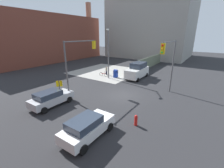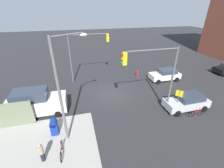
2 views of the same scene
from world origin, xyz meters
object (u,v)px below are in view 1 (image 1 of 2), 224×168
smokestack (89,30)px  van_white_delivery (137,71)px  street_lamp_corner (108,50)px  pedestrian_crossing (106,71)px  bicycle_at_crosswalk (43,100)px  traffic_signal_nw_corner (79,57)px  fire_hydrant (136,120)px  sedan_white (87,127)px  mailbox_blue (116,73)px  bicycle_leaning_on_fence (103,74)px  traffic_signal_se_corner (170,58)px  hatchback_silver (51,98)px

smokestack → van_white_delivery: (-19.46, -28.20, -7.41)m
street_lamp_corner → pedestrian_crossing: bearing=43.4°
smokestack → bicycle_at_crosswalk: bearing=-145.0°
traffic_signal_nw_corner → fire_hydrant: bearing=-105.5°
sedan_white → van_white_delivery: (16.34, 3.75, 0.44)m
mailbox_blue → bicycle_at_crosswalk: (-13.00, 1.00, -0.42)m
van_white_delivery → bicycle_leaning_on_fence: (-2.43, 5.40, -0.93)m
smokestack → van_white_delivery: smokestack is taller
mailbox_blue → van_white_delivery: van_white_delivery is taller
bicycle_leaning_on_fence → van_white_delivery: bearing=-65.7°
traffic_signal_se_corner → bicycle_at_crosswalk: size_ratio=3.71×
mailbox_blue → pedestrian_crossing: (0.60, 2.40, 0.03)m
smokestack → van_white_delivery: 35.05m
mailbox_blue → bicycle_at_crosswalk: mailbox_blue is taller
smokestack → traffic_signal_se_corner: size_ratio=2.67×
hatchback_silver → bicycle_at_crosswalk: size_ratio=2.56×
smokestack → pedestrian_crossing: (-20.69, -22.60, -7.90)m
sedan_white → street_lamp_corner: bearing=29.8°
street_lamp_corner → bicycle_leaning_on_fence: (0.71, 1.60, -4.35)m
smokestack → sedan_white: bearing=-138.2°
van_white_delivery → bicycle_at_crosswalk: bearing=164.2°
pedestrian_crossing → bicycle_at_crosswalk: size_ratio=0.88×
street_lamp_corner → bicycle_leaning_on_fence: street_lamp_corner is taller
sedan_white → bicycle_at_crosswalk: (1.50, 7.95, -0.50)m
street_lamp_corner → hatchback_silver: street_lamp_corner is taller
bicycle_leaning_on_fence → bicycle_at_crosswalk: (-12.40, -1.20, 0.00)m
smokestack → traffic_signal_se_corner: smokestack is taller
smokestack → pedestrian_crossing: smokestack is taller
traffic_signal_nw_corner → sedan_white: size_ratio=1.53×
fire_hydrant → sedan_white: size_ratio=0.22×
smokestack → street_lamp_corner: (-22.60, -24.40, -3.99)m
pedestrian_crossing → hatchback_silver: bearing=-56.4°
van_white_delivery → fire_hydrant: bearing=-155.3°
hatchback_silver → smokestack: bearing=36.5°
hatchback_silver → pedestrian_crossing: size_ratio=2.91×
bicycle_at_crosswalk → pedestrian_crossing: bearing=5.9°
smokestack → bicycle_leaning_on_fence: smokestack is taller
smokestack → mailbox_blue: size_ratio=12.16×
bicycle_leaning_on_fence → bicycle_at_crosswalk: same height
bicycle_at_crosswalk → traffic_signal_nw_corner: bearing=-19.6°
traffic_signal_nw_corner → fire_hydrant: traffic_signal_nw_corner is taller
pedestrian_crossing → bicycle_leaning_on_fence: bearing=-58.2°
sedan_white → bicycle_leaning_on_fence: bearing=33.3°
fire_hydrant → bicycle_leaning_on_fence: bicycle_leaning_on_fence is taller
smokestack → sedan_white: size_ratio=4.09×
bicycle_leaning_on_fence → smokestack: bearing=46.2°
hatchback_silver → pedestrian_crossing: bearing=11.4°
bicycle_at_crosswalk → traffic_signal_se_corner: bearing=-48.6°
hatchback_silver → bicycle_leaning_on_fence: (12.26, 2.50, -0.50)m
street_lamp_corner → bicycle_at_crosswalk: 12.49m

